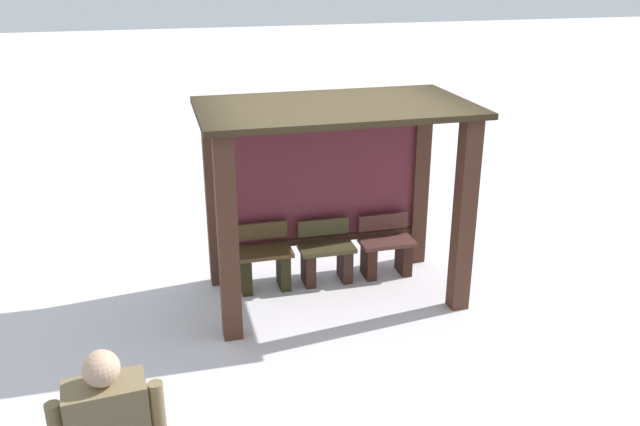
% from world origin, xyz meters
% --- Properties ---
extents(ground_plane, '(60.00, 60.00, 0.00)m').
position_xyz_m(ground_plane, '(0.00, 0.00, 0.00)').
color(ground_plane, silver).
extents(bus_shelter, '(2.87, 1.62, 2.21)m').
position_xyz_m(bus_shelter, '(0.00, 0.20, 1.48)').
color(bus_shelter, '#46291E').
rests_on(bus_shelter, ground).
extents(bench_left_inside, '(0.65, 0.37, 0.77)m').
position_xyz_m(bench_left_inside, '(-0.75, 0.34, 0.32)').
color(bench_left_inside, '#4E391F').
rests_on(bench_left_inside, ground).
extents(bench_center_inside, '(0.65, 0.36, 0.74)m').
position_xyz_m(bench_center_inside, '(0.00, 0.34, 0.31)').
color(bench_center_inside, '#413821').
rests_on(bench_center_inside, ground).
extents(bench_right_inside, '(0.65, 0.36, 0.73)m').
position_xyz_m(bench_right_inside, '(0.75, 0.34, 0.30)').
color(bench_right_inside, '#4F2C26').
rests_on(bench_right_inside, ground).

